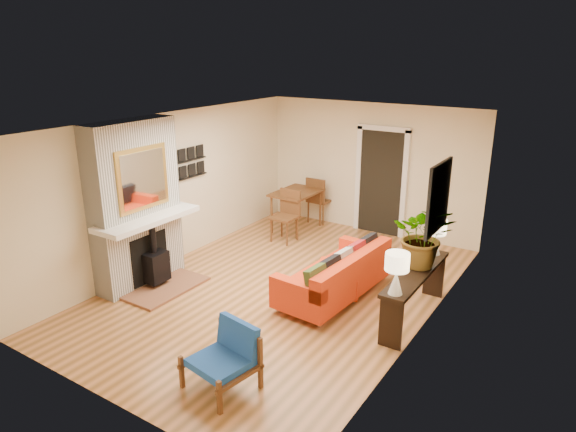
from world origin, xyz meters
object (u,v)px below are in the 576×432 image
at_px(ottoman, 339,278).
at_px(dining_table, 300,200).
at_px(blue_chair, 227,353).
at_px(sofa, 338,276).
at_px(houseplant, 424,236).
at_px(console_table, 416,281).
at_px(lamp_far, 436,232).
at_px(lamp_near, 397,269).

bearing_deg(ottoman, dining_table, 133.93).
height_order(blue_chair, dining_table, dining_table).
bearing_deg(sofa, houseplant, 9.30).
bearing_deg(sofa, dining_table, 132.70).
bearing_deg(houseplant, console_table, -87.22).
distance_m(sofa, console_table, 1.21).
height_order(blue_chair, houseplant, houseplant).
bearing_deg(ottoman, sofa, -64.87).
relative_size(ottoman, lamp_far, 1.68).
bearing_deg(dining_table, blue_chair, -67.33).
relative_size(blue_chair, lamp_far, 1.47).
bearing_deg(sofa, console_table, -0.60).
bearing_deg(ottoman, console_table, -8.67).
xyz_separation_m(blue_chair, lamp_far, (1.25, 3.26, 0.67)).
bearing_deg(dining_table, lamp_near, -42.92).
xyz_separation_m(sofa, lamp_far, (1.19, 0.72, 0.71)).
bearing_deg(ottoman, blue_chair, -89.52).
bearing_deg(lamp_near, lamp_far, 90.00).
bearing_deg(ottoman, houseplant, 0.51).
xyz_separation_m(lamp_near, lamp_far, (0.00, 1.51, 0.00)).
distance_m(lamp_far, houseplant, 0.54).
height_order(console_table, houseplant, houseplant).
distance_m(dining_table, lamp_far, 3.60).
bearing_deg(console_table, blue_chair, -116.32).
xyz_separation_m(ottoman, dining_table, (-1.97, 2.04, 0.44)).
relative_size(blue_chair, console_table, 0.43).
distance_m(ottoman, dining_table, 2.87).
bearing_deg(console_table, lamp_near, -90.00).
height_order(sofa, dining_table, dining_table).
distance_m(sofa, blue_chair, 2.54).
xyz_separation_m(ottoman, houseplant, (1.26, 0.01, 0.96)).
distance_m(ottoman, console_table, 1.34).
height_order(dining_table, console_table, dining_table).
xyz_separation_m(lamp_near, houseplant, (-0.01, 0.98, 0.11)).
xyz_separation_m(lamp_far, houseplant, (-0.01, -0.53, 0.11)).
xyz_separation_m(sofa, dining_table, (-2.05, 2.23, 0.30)).
height_order(lamp_near, houseplant, houseplant).
distance_m(lamp_near, lamp_far, 1.51).
height_order(dining_table, houseplant, houseplant).
relative_size(lamp_near, houseplant, 0.60).
height_order(ottoman, houseplant, houseplant).
xyz_separation_m(ottoman, console_table, (1.27, -0.19, 0.36)).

